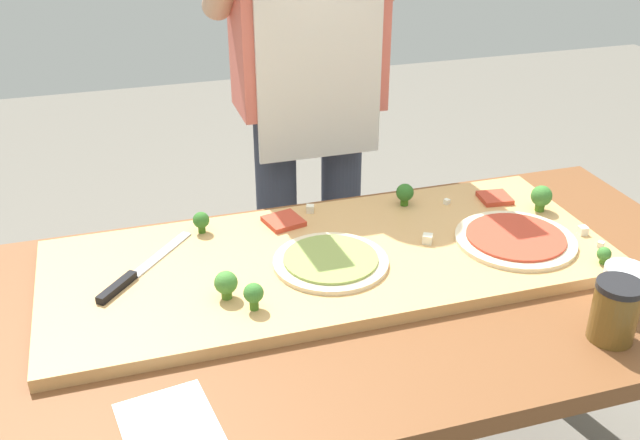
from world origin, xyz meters
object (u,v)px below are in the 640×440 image
prep_table (356,327)px  pizza_slice_far_left (283,221)px  cheese_crumble_a (427,239)px  pizza_slice_near_left (495,198)px  cheese_crumble_e (601,244)px  cheese_crumble_c (583,230)px  cheese_crumble_d (310,209)px  broccoli_floret_front_mid (226,283)px  sauce_jar (615,311)px  broccoli_floret_front_left (201,221)px  chefs_knife (134,275)px  flour_cup (622,290)px  broccoli_floret_front_right (405,193)px  pizza_whole_tomato_red (515,239)px  broccoli_floret_back_right (254,294)px  cook_center (309,73)px  broccoli_floret_center_left (604,254)px  cheese_crumble_b (447,202)px  pizza_whole_pesto_green (331,261)px  broccoli_floret_back_left (541,197)px  recipe_note (171,429)px

prep_table → pizza_slice_far_left: pizza_slice_far_left is taller
cheese_crumble_a → pizza_slice_near_left: bearing=30.8°
pizza_slice_far_left → cheese_crumble_e: cheese_crumble_e is taller
cheese_crumble_c → cheese_crumble_d: 0.63m
broccoli_floret_front_mid → cheese_crumble_d: 0.40m
broccoli_floret_front_mid → cheese_crumble_c: size_ratio=3.07×
sauce_jar → broccoli_floret_front_left: bearing=138.9°
broccoli_floret_front_left → chefs_knife: bearing=-137.4°
chefs_knife → flour_cup: flour_cup is taller
cheese_crumble_d → flour_cup: bearing=-47.6°
broccoli_floret_front_right → broccoli_floret_front_left: broccoli_floret_front_right is taller
sauce_jar → cheese_crumble_e: bearing=57.7°
pizza_whole_tomato_red → broccoli_floret_back_right: 0.62m
cook_center → broccoli_floret_back_right: bearing=-114.0°
pizza_slice_far_left → broccoli_floret_center_left: 0.71m
broccoli_floret_front_left → flour_cup: (0.75, -0.50, -0.02)m
broccoli_floret_front_mid → sauce_jar: (0.66, -0.30, -0.00)m
pizza_slice_near_left → sauce_jar: (-0.06, -0.54, 0.03)m
chefs_knife → broccoli_floret_front_right: bearing=12.3°
broccoli_floret_front_right → broccoli_floret_back_right: size_ratio=0.99×
broccoli_floret_center_left → sauce_jar: sauce_jar is taller
cheese_crumble_c → sauce_jar: bearing=-116.6°
cheese_crumble_c → cheese_crumble_b: bearing=134.5°
pizza_whole_tomato_red → cheese_crumble_e: pizza_whole_tomato_red is taller
broccoli_floret_front_mid → broccoli_floret_center_left: size_ratio=1.52×
cheese_crumble_c → cook_center: (-0.45, 0.66, 0.22)m
cheese_crumble_e → chefs_knife: bearing=170.0°
pizza_whole_tomato_red → cook_center: (-0.29, 0.65, 0.22)m
pizza_whole_pesto_green → cook_center: bearing=77.6°
broccoli_floret_front_mid → cook_center: size_ratio=0.03×
cheese_crumble_a → flour_cup: flour_cup is taller
pizza_whole_pesto_green → sauce_jar: size_ratio=2.04×
broccoli_floret_back_left → recipe_note: 1.05m
prep_table → cheese_crumble_c: bearing=2.7°
flour_cup → cook_center: cook_center is taller
cheese_crumble_b → sauce_jar: size_ratio=0.11×
broccoli_floret_back_left → sauce_jar: sauce_jar is taller
chefs_knife → cheese_crumble_a: 0.64m
pizza_slice_far_left → broccoli_floret_back_right: (-0.14, -0.32, 0.03)m
broccoli_floret_front_right → cook_center: 0.47m
broccoli_floret_front_right → pizza_whole_tomato_red: bearing=-55.8°
cheese_crumble_e → cheese_crumble_b: bearing=128.1°
cheese_crumble_b → recipe_note: cheese_crumble_b is taller
broccoli_floret_front_mid → cheese_crumble_e: size_ratio=4.48×
cheese_crumble_c → cheese_crumble_d: bearing=152.9°
broccoli_floret_front_mid → broccoli_floret_front_left: 0.28m
cheese_crumble_e → cook_center: 0.89m
cheese_crumble_b → sauce_jar: 0.56m
broccoli_floret_back_right → flour_cup: flour_cup is taller
broccoli_floret_center_left → recipe_note: (-0.93, -0.19, -0.05)m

